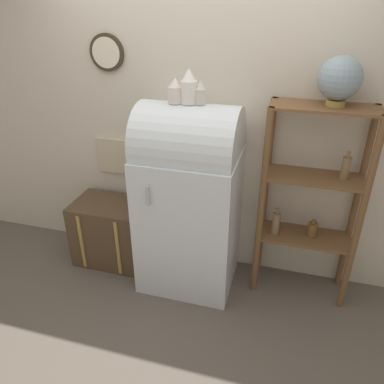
{
  "coord_description": "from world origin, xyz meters",
  "views": [
    {
      "loc": [
        0.74,
        -2.29,
        2.25
      ],
      "look_at": [
        0.02,
        0.23,
        0.86
      ],
      "focal_mm": 35.0,
      "sensor_mm": 36.0,
      "label": 1
    }
  ],
  "objects": [
    {
      "name": "ground_plane",
      "position": [
        0.0,
        0.0,
        0.0
      ],
      "size": [
        12.0,
        12.0,
        0.0
      ],
      "primitive_type": "plane",
      "color": "#60564C"
    },
    {
      "name": "wall_back",
      "position": [
        -0.01,
        0.57,
        1.35
      ],
      "size": [
        7.0,
        0.09,
        2.7
      ],
      "color": "beige",
      "rests_on": "ground_plane"
    },
    {
      "name": "refrigerator",
      "position": [
        -0.0,
        0.23,
        0.81
      ],
      "size": [
        0.77,
        0.68,
        1.57
      ],
      "color": "silver",
      "rests_on": "ground_plane"
    },
    {
      "name": "suitcase_trunk",
      "position": [
        -0.77,
        0.29,
        0.3
      ],
      "size": [
        0.64,
        0.46,
        0.6
      ],
      "color": "brown",
      "rests_on": "ground_plane"
    },
    {
      "name": "shelf_unit",
      "position": [
        0.93,
        0.36,
        0.9
      ],
      "size": [
        0.75,
        0.33,
        1.58
      ],
      "color": "brown",
      "rests_on": "ground_plane"
    },
    {
      "name": "globe",
      "position": [
        0.98,
        0.38,
        1.76
      ],
      "size": [
        0.29,
        0.29,
        0.33
      ],
      "color": "#AD8942",
      "rests_on": "shelf_unit"
    },
    {
      "name": "vase_left",
      "position": [
        -0.1,
        0.21,
        1.65
      ],
      "size": [
        0.1,
        0.1,
        0.18
      ],
      "color": "silver",
      "rests_on": "refrigerator"
    },
    {
      "name": "vase_center",
      "position": [
        0.0,
        0.23,
        1.68
      ],
      "size": [
        0.12,
        0.12,
        0.24
      ],
      "color": "white",
      "rests_on": "refrigerator"
    },
    {
      "name": "vase_right",
      "position": [
        0.08,
        0.23,
        1.64
      ],
      "size": [
        0.08,
        0.08,
        0.16
      ],
      "color": "beige",
      "rests_on": "refrigerator"
    }
  ]
}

